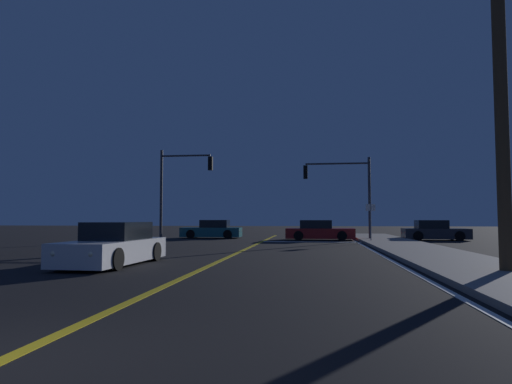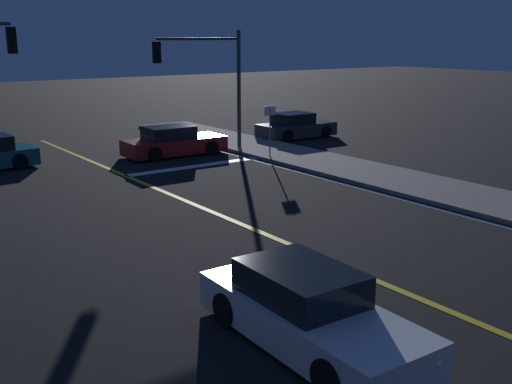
{
  "view_description": "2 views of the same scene",
  "coord_description": "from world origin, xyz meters",
  "px_view_note": "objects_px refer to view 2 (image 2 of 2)",
  "views": [
    {
      "loc": [
        3.17,
        -3.88,
        1.46
      ],
      "look_at": [
        0.14,
        19.66,
        2.87
      ],
      "focal_mm": 31.07,
      "sensor_mm": 36.0,
      "label": 1
    },
    {
      "loc": [
        -9.55,
        2.11,
        5.19
      ],
      "look_at": [
        -1.85,
        12.67,
        1.89
      ],
      "focal_mm": 43.12,
      "sensor_mm": 36.0,
      "label": 2
    }
  ],
  "objects_px": {
    "car_far_approaching_red": "(173,142)",
    "traffic_signal_near_right": "(209,71)",
    "car_lead_oncoming_white": "(308,312)",
    "street_sign_corner": "(270,123)",
    "car_side_waiting_charcoal": "(295,127)"
  },
  "relations": [
    {
      "from": "car_far_approaching_red",
      "to": "traffic_signal_near_right",
      "type": "bearing_deg",
      "value": 76.4
    },
    {
      "from": "traffic_signal_near_right",
      "to": "car_lead_oncoming_white",
      "type": "bearing_deg",
      "value": 63.26
    },
    {
      "from": "car_far_approaching_red",
      "to": "street_sign_corner",
      "type": "distance_m",
      "value": 4.54
    },
    {
      "from": "car_far_approaching_red",
      "to": "traffic_signal_near_right",
      "type": "xyz_separation_m",
      "value": [
        1.68,
        -0.45,
        3.14
      ]
    },
    {
      "from": "car_lead_oncoming_white",
      "to": "street_sign_corner",
      "type": "xyz_separation_m",
      "value": [
        9.66,
        13.74,
        1.01
      ]
    },
    {
      "from": "car_side_waiting_charcoal",
      "to": "street_sign_corner",
      "type": "bearing_deg",
      "value": -49.32
    },
    {
      "from": "car_side_waiting_charcoal",
      "to": "street_sign_corner",
      "type": "distance_m",
      "value": 6.08
    },
    {
      "from": "traffic_signal_near_right",
      "to": "street_sign_corner",
      "type": "xyz_separation_m",
      "value": [
        1.33,
        -2.8,
        -2.13
      ]
    },
    {
      "from": "car_lead_oncoming_white",
      "to": "street_sign_corner",
      "type": "bearing_deg",
      "value": -123.42
    },
    {
      "from": "car_side_waiting_charcoal",
      "to": "street_sign_corner",
      "type": "xyz_separation_m",
      "value": [
        -4.62,
        -3.82,
        1.01
      ]
    },
    {
      "from": "car_lead_oncoming_white",
      "to": "traffic_signal_near_right",
      "type": "bearing_deg",
      "value": -115.04
    },
    {
      "from": "car_lead_oncoming_white",
      "to": "street_sign_corner",
      "type": "distance_m",
      "value": 16.82
    },
    {
      "from": "car_side_waiting_charcoal",
      "to": "car_lead_oncoming_white",
      "type": "bearing_deg",
      "value": -38.0
    },
    {
      "from": "car_far_approaching_red",
      "to": "car_side_waiting_charcoal",
      "type": "bearing_deg",
      "value": 95.6
    },
    {
      "from": "street_sign_corner",
      "to": "car_far_approaching_red",
      "type": "bearing_deg",
      "value": 132.8
    }
  ]
}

